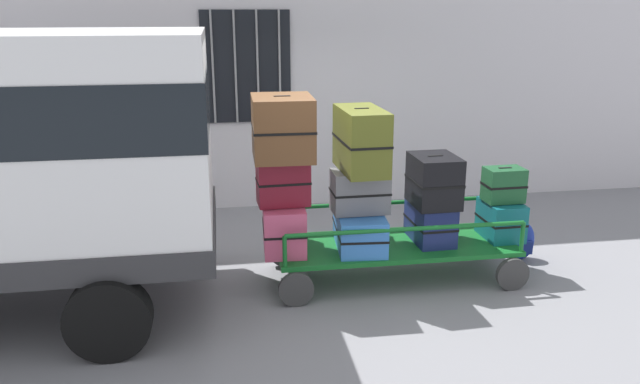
% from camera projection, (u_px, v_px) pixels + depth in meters
% --- Properties ---
extents(ground_plane, '(40.00, 40.00, 0.00)m').
position_uv_depth(ground_plane, '(322.00, 275.00, 6.74)').
color(ground_plane, gray).
extents(building_wall, '(12.00, 0.38, 5.00)m').
position_uv_depth(building_wall, '(290.00, 28.00, 8.57)').
color(building_wall, silver).
rests_on(building_wall, ground).
extents(luggage_cart, '(2.57, 1.04, 0.39)m').
position_uv_depth(luggage_cart, '(394.00, 249.00, 6.60)').
color(luggage_cart, '#146023').
rests_on(luggage_cart, ground).
extents(cart_railing, '(2.46, 0.90, 0.33)m').
position_uv_depth(cart_railing, '(395.00, 218.00, 6.50)').
color(cart_railing, '#146023').
rests_on(cart_railing, luggage_cart).
extents(suitcase_left_bottom, '(0.45, 0.68, 0.49)m').
position_uv_depth(suitcase_left_bottom, '(284.00, 227.00, 6.34)').
color(suitcase_left_bottom, '#CC4C72').
rests_on(suitcase_left_bottom, luggage_cart).
extents(suitcase_left_middle, '(0.54, 0.35, 0.49)m').
position_uv_depth(suitcase_left_middle, '(283.00, 181.00, 6.21)').
color(suitcase_left_middle, maroon).
rests_on(suitcase_left_middle, suitcase_left_bottom).
extents(suitcase_left_top, '(0.60, 0.70, 0.61)m').
position_uv_depth(suitcase_left_top, '(283.00, 128.00, 6.01)').
color(suitcase_left_top, brown).
rests_on(suitcase_left_top, suitcase_left_middle).
extents(suitcase_midleft_bottom, '(0.54, 0.84, 0.38)m').
position_uv_depth(suitcase_midleft_bottom, '(359.00, 229.00, 6.44)').
color(suitcase_midleft_bottom, '#3372C6').
rests_on(suitcase_midleft_bottom, luggage_cart).
extents(suitcase_midleft_middle, '(0.58, 0.37, 0.43)m').
position_uv_depth(suitcase_midleft_middle, '(360.00, 191.00, 6.34)').
color(suitcase_midleft_middle, slate).
rests_on(suitcase_midleft_middle, suitcase_midleft_bottom).
extents(suitcase_midleft_top, '(0.44, 0.83, 0.63)m').
position_uv_depth(suitcase_midleft_top, '(361.00, 140.00, 6.17)').
color(suitcase_midleft_top, '#4C5119').
rests_on(suitcase_midleft_top, suitcase_midleft_middle).
extents(suitcase_center_bottom, '(0.40, 0.65, 0.41)m').
position_uv_depth(suitcase_center_bottom, '(430.00, 222.00, 6.60)').
color(suitcase_center_bottom, navy).
rests_on(suitcase_center_bottom, luggage_cart).
extents(suitcase_center_middle, '(0.46, 0.58, 0.53)m').
position_uv_depth(suitcase_center_middle, '(434.00, 181.00, 6.42)').
color(suitcase_center_middle, black).
rests_on(suitcase_center_middle, suitcase_center_bottom).
extents(suitcase_midright_bottom, '(0.39, 0.52, 0.41)m').
position_uv_depth(suitcase_midright_bottom, '(501.00, 219.00, 6.69)').
color(suitcase_midright_bottom, '#0F5960').
rests_on(suitcase_midright_bottom, luggage_cart).
extents(suitcase_midright_middle, '(0.41, 0.29, 0.37)m').
position_uv_depth(suitcase_midright_middle, '(504.00, 185.00, 6.59)').
color(suitcase_midright_middle, '#194C28').
rests_on(suitcase_midright_middle, suitcase_midright_bottom).
extents(backpack, '(0.27, 0.22, 0.44)m').
position_uv_depth(backpack, '(523.00, 241.00, 7.12)').
color(backpack, navy).
rests_on(backpack, ground).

